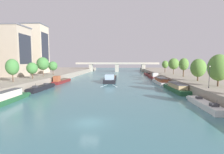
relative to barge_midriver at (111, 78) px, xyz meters
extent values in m
plane|color=#42757F|center=(0.59, -50.17, -1.00)|extent=(400.00, 400.00, 0.00)
cube|color=gray|center=(-38.38, 4.83, 0.25)|extent=(36.00, 170.00, 2.51)
cube|color=gray|center=(39.56, 4.83, 0.25)|extent=(36.00, 170.00, 2.51)
cube|color=black|center=(-0.01, 0.85, -0.35)|extent=(4.68, 23.67, 1.29)
cube|color=black|center=(-0.14, 13.01, -0.22)|extent=(4.21, 1.31, 1.02)
cube|color=black|center=(-0.01, 0.85, 0.32)|extent=(4.77, 23.67, 0.06)
cube|color=#9EBCD6|center=(0.08, -7.18, 1.29)|extent=(3.36, 4.76, 1.88)
cube|color=black|center=(0.05, -4.81, 1.57)|extent=(2.65, 0.06, 0.53)
cube|color=brown|center=(-0.04, 3.21, 0.53)|extent=(3.58, 12.32, 0.36)
cylinder|color=#232328|center=(0.73, -6.23, 0.90)|extent=(0.07, 0.07, 1.10)
cube|color=silver|center=(2.43, -15.24, -0.98)|extent=(2.06, 5.85, 0.03)
cube|color=silver|center=(-1.17, -15.28, -0.98)|extent=(1.94, 5.88, 0.03)
cube|color=#235633|center=(-17.95, -39.30, -0.53)|extent=(2.45, 11.27, 0.94)
cube|color=#235633|center=(-18.15, -33.35, -0.44)|extent=(2.02, 1.27, 0.83)
cube|color=#235633|center=(-17.95, -39.30, -0.03)|extent=(2.49, 11.28, 0.06)
cube|color=beige|center=(-17.94, -39.86, 0.69)|extent=(1.94, 7.23, 1.39)
cube|color=#4C4C51|center=(-17.94, -39.86, 1.43)|extent=(2.08, 7.45, 0.08)
cylinder|color=#232328|center=(-17.53, -42.65, 0.55)|extent=(0.07, 0.07, 1.10)
cube|color=black|center=(-18.39, -24.81, -0.40)|extent=(2.56, 12.10, 1.19)
cube|color=black|center=(-18.17, -18.44, -0.28)|extent=(2.10, 1.32, 0.96)
cube|color=black|center=(-18.39, -24.81, 0.23)|extent=(2.61, 12.10, 0.06)
cube|color=#38383D|center=(-18.30, -22.16, 0.46)|extent=(1.11, 0.94, 0.40)
cube|color=#38383D|center=(-18.50, -28.18, 0.50)|extent=(1.23, 1.14, 0.48)
cylinder|color=#232328|center=(-18.18, -28.43, 0.81)|extent=(0.07, 0.07, 1.10)
cube|color=maroon|center=(-18.44, -8.22, -0.49)|extent=(2.84, 12.92, 1.01)
cube|color=maroon|center=(-18.19, -1.46, -0.39)|extent=(2.29, 1.30, 0.87)
cube|color=maroon|center=(-18.44, -8.22, 0.04)|extent=(2.88, 12.92, 0.06)
cube|color=#9E5133|center=(-18.60, -12.59, 1.06)|extent=(1.87, 2.63, 1.97)
cube|color=black|center=(-18.55, -11.29, 1.36)|extent=(1.42, 0.08, 0.55)
cube|color=brown|center=(-18.39, -6.94, 0.25)|extent=(2.09, 6.74, 0.36)
cylinder|color=#232328|center=(-18.22, -12.09, 0.62)|extent=(0.07, 0.07, 1.10)
cube|color=silver|center=(19.87, -41.19, -0.51)|extent=(2.14, 11.18, 0.97)
cube|color=silver|center=(19.92, -35.26, -0.41)|extent=(1.94, 1.23, 0.85)
cube|color=silver|center=(19.87, -41.19, 0.01)|extent=(2.18, 11.18, 0.06)
cube|color=#38383D|center=(19.89, -38.74, 0.24)|extent=(1.02, 0.91, 0.40)
cube|color=#38383D|center=(19.84, -44.32, 0.28)|extent=(1.13, 1.11, 0.48)
cylinder|color=#232328|center=(20.14, -44.55, 0.59)|extent=(0.07, 0.07, 1.10)
cube|color=#235633|center=(19.89, -24.71, -0.46)|extent=(3.39, 13.77, 1.08)
cube|color=#235633|center=(19.61, -17.54, -0.35)|extent=(2.76, 1.34, 0.91)
cube|color=#235633|center=(19.89, -24.71, 0.11)|extent=(3.45, 13.77, 0.06)
cube|color=tan|center=(19.91, -25.40, 0.71)|extent=(2.69, 8.83, 1.13)
cube|color=#4C4C51|center=(19.91, -25.40, 1.32)|extent=(2.87, 9.10, 0.08)
cylinder|color=#232328|center=(20.48, -28.79, 0.69)|extent=(0.07, 0.07, 1.10)
cube|color=silver|center=(19.26, -8.75, -0.46)|extent=(3.67, 15.29, 1.07)
cube|color=silver|center=(19.09, -0.79, -0.36)|extent=(3.20, 1.30, 0.90)
cube|color=silver|center=(19.26, -8.75, 0.10)|extent=(3.74, 15.29, 0.06)
cube|color=#9E5133|center=(19.28, -9.51, 0.69)|extent=(2.95, 9.80, 1.11)
cube|color=#4C4C51|center=(19.28, -9.51, 1.28)|extent=(3.16, 10.09, 0.08)
cylinder|color=#232328|center=(19.86, -13.30, 0.68)|extent=(0.07, 0.07, 1.10)
cube|color=maroon|center=(19.94, 10.59, -0.42)|extent=(3.40, 15.03, 1.16)
cube|color=maroon|center=(20.10, 18.43, -0.30)|extent=(2.96, 1.30, 0.95)
cube|color=maroon|center=(19.94, 10.59, 0.19)|extent=(3.46, 15.03, 0.06)
cube|color=white|center=(19.83, 5.50, 1.12)|extent=(2.38, 3.04, 1.79)
cube|color=black|center=(19.87, 7.01, 1.38)|extent=(1.85, 0.07, 0.50)
cube|color=brown|center=(19.97, 12.09, 0.40)|extent=(2.57, 7.83, 0.36)
cylinder|color=#232328|center=(20.31, 6.09, 0.77)|extent=(0.07, 0.07, 1.10)
cube|color=maroon|center=(19.92, 28.95, -0.48)|extent=(2.75, 15.12, 1.03)
cube|color=maroon|center=(19.83, 36.85, -0.38)|extent=(2.46, 1.25, 0.88)
cube|color=maroon|center=(19.92, 28.95, 0.06)|extent=(2.80, 15.12, 0.06)
cube|color=#38383D|center=(19.88, 32.27, 0.29)|extent=(1.30, 0.92, 0.40)
cube|color=#38383D|center=(19.97, 24.73, 0.33)|extent=(1.43, 1.12, 0.48)
cylinder|color=#232328|center=(20.36, 24.43, 0.64)|extent=(0.07, 0.07, 1.10)
cylinder|color=brown|center=(-25.52, -26.81, 3.01)|extent=(0.27, 0.27, 3.01)
ellipsoid|color=#427F3D|center=(-25.52, -26.81, 5.74)|extent=(3.48, 3.48, 4.44)
cylinder|color=brown|center=(-24.74, -17.87, 2.76)|extent=(0.34, 0.34, 2.50)
ellipsoid|color=#427F3D|center=(-24.74, -17.87, 5.04)|extent=(3.56, 3.56, 3.73)
cylinder|color=brown|center=(-25.46, -8.70, 3.29)|extent=(0.24, 0.24, 3.56)
ellipsoid|color=#427F3D|center=(-25.46, -8.70, 6.41)|extent=(4.54, 4.54, 4.86)
cylinder|color=brown|center=(-24.67, -1.26, 2.89)|extent=(0.26, 0.26, 2.77)
ellipsoid|color=#427F3D|center=(-24.67, -1.26, 5.34)|extent=(3.81, 3.81, 3.85)
cylinder|color=brown|center=(27.06, -31.84, 2.85)|extent=(0.38, 0.38, 2.68)
ellipsoid|color=#568438|center=(27.06, -31.84, 5.87)|extent=(4.77, 4.77, 6.09)
cylinder|color=brown|center=(27.20, -20.87, 2.71)|extent=(0.38, 0.38, 2.41)
ellipsoid|color=#568438|center=(27.20, -20.87, 5.38)|extent=(4.32, 4.32, 5.32)
cylinder|color=brown|center=(27.69, -7.59, 3.27)|extent=(0.40, 0.40, 3.52)
ellipsoid|color=#568438|center=(27.69, -7.59, 6.25)|extent=(3.49, 3.49, 4.45)
cylinder|color=brown|center=(27.69, 4.92, 3.18)|extent=(0.26, 0.26, 3.35)
ellipsoid|color=#568438|center=(27.69, 4.92, 6.20)|extent=(4.57, 4.57, 4.88)
cylinder|color=brown|center=(27.25, 18.23, 3.07)|extent=(0.38, 0.38, 3.13)
ellipsoid|color=#568438|center=(27.25, 18.23, 5.71)|extent=(3.27, 3.27, 3.90)
cylinder|color=black|center=(23.74, -34.49, 3.79)|extent=(0.11, 0.11, 4.55)
sphere|color=#EAE5C6|center=(23.74, -34.49, 6.20)|extent=(0.28, 0.28, 0.28)
cylinder|color=black|center=(23.74, -34.49, 1.61)|extent=(0.22, 0.22, 0.20)
cube|color=#B2A38E|center=(-40.25, -7.62, 10.98)|extent=(15.14, 10.27, 18.94)
cube|color=slate|center=(-40.25, -7.62, 20.70)|extent=(15.59, 10.58, 0.50)
cube|color=#232833|center=(-32.66, -7.62, 11.92)|extent=(0.04, 8.22, 11.36)
cube|color=beige|center=(-40.25, 10.97, 13.15)|extent=(13.73, 9.43, 23.28)
cube|color=#565B66|center=(-40.25, 10.97, 25.04)|extent=(14.14, 9.71, 0.50)
cube|color=#232833|center=(-33.37, 10.97, 14.31)|extent=(0.04, 7.54, 13.97)
cube|color=#ADA899|center=(0.59, 63.83, 5.25)|extent=(65.94, 4.40, 0.60)
cube|color=#ADA899|center=(0.59, 61.83, 6.00)|extent=(65.94, 0.30, 0.90)
cube|color=#ADA899|center=(0.59, 65.83, 6.00)|extent=(65.94, 0.30, 0.90)
cube|color=#ADA899|center=(-20.38, 63.83, 1.97)|extent=(2.80, 3.60, 5.95)
cube|color=#ADA899|center=(0.59, 63.83, 1.97)|extent=(2.80, 3.60, 5.95)
cube|color=#ADA899|center=(21.56, 63.83, 1.97)|extent=(2.80, 3.60, 5.95)
camera|label=1|loc=(5.02, -72.23, 7.29)|focal=27.29mm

